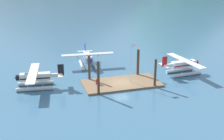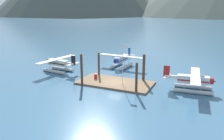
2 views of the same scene
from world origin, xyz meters
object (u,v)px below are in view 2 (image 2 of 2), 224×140
(flagpole, at_px, (123,60))
(seaplane_silver_bow_left, at_px, (121,60))
(fuel_drum, at_px, (96,76))
(seaplane_white_stbd_fwd, at_px, (193,82))
(seaplane_cream_port_fwd, at_px, (58,64))

(flagpole, relative_size, seaplane_silver_bow_left, 0.66)
(flagpole, bearing_deg, fuel_drum, 171.94)
(seaplane_white_stbd_fwd, distance_m, seaplane_silver_bow_left, 18.81)
(seaplane_cream_port_fwd, bearing_deg, flagpole, -10.17)
(fuel_drum, bearing_deg, flagpole, -8.06)
(flagpole, xyz_separation_m, seaplane_white_stbd_fwd, (11.12, 1.97, -2.97))
(flagpole, bearing_deg, seaplane_cream_port_fwd, 169.83)
(fuel_drum, height_order, seaplane_silver_bow_left, seaplane_silver_bow_left)
(flagpole, height_order, seaplane_white_stbd_fwd, flagpole)
(seaplane_white_stbd_fwd, height_order, seaplane_silver_bow_left, same)
(seaplane_white_stbd_fwd, xyz_separation_m, seaplane_cream_port_fwd, (-26.77, 0.84, 0.00))
(flagpole, relative_size, seaplane_white_stbd_fwd, 0.66)
(flagpole, xyz_separation_m, seaplane_silver_bow_left, (-5.00, 11.67, -2.97))
(seaplane_white_stbd_fwd, relative_size, seaplane_silver_bow_left, 1.00)
(fuel_drum, relative_size, seaplane_silver_bow_left, 0.08)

